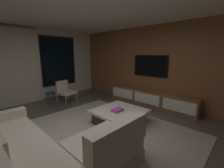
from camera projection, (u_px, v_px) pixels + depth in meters
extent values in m
plane|color=#564C44|center=(86.00, 139.00, 3.12)|extent=(9.20, 9.20, 0.00)
cube|color=silver|center=(24.00, 65.00, 5.34)|extent=(6.60, 0.12, 2.70)
cube|color=black|center=(58.00, 61.00, 6.19)|extent=(1.52, 0.02, 2.02)
cube|color=black|center=(59.00, 61.00, 6.18)|extent=(1.40, 0.03, 1.90)
cube|color=beige|center=(7.00, 68.00, 4.83)|extent=(2.10, 0.12, 2.60)
cube|color=brown|center=(158.00, 66.00, 5.02)|extent=(0.12, 7.80, 2.70)
cube|color=#ADA391|center=(102.00, 134.00, 3.30)|extent=(3.20, 3.80, 0.01)
cube|color=#B1A997|center=(20.00, 164.00, 2.27)|extent=(0.90, 2.50, 0.18)
cube|color=beige|center=(18.00, 152.00, 2.22)|extent=(0.86, 2.42, 0.24)
cube|color=beige|center=(0.00, 117.00, 2.96)|extent=(0.90, 0.20, 0.18)
cube|color=#B1A997|center=(103.00, 157.00, 2.42)|extent=(1.10, 0.90, 0.18)
cube|color=beige|center=(103.00, 146.00, 2.38)|extent=(1.07, 0.86, 0.24)
cube|color=beige|center=(119.00, 136.00, 2.07)|extent=(1.10, 0.20, 0.40)
cube|color=#B2A893|center=(1.00, 152.00, 1.80)|extent=(0.10, 0.36, 0.36)
cube|color=#422E1A|center=(119.00, 118.00, 3.78)|extent=(1.00, 1.00, 0.30)
cube|color=white|center=(119.00, 111.00, 3.74)|extent=(1.16, 1.16, 0.06)
cube|color=#B77168|center=(117.00, 111.00, 3.66)|extent=(0.24, 0.21, 0.03)
cube|color=#CC43C2|center=(118.00, 109.00, 3.65)|extent=(0.29, 0.19, 0.03)
cylinder|color=#B2ADA0|center=(77.00, 97.00, 5.52)|extent=(0.04, 0.04, 0.36)
cylinder|color=#B2ADA0|center=(66.00, 100.00, 5.14)|extent=(0.04, 0.04, 0.36)
cylinder|color=#B2ADA0|center=(68.00, 95.00, 5.80)|extent=(0.04, 0.04, 0.36)
cylinder|color=#B2ADA0|center=(57.00, 98.00, 5.42)|extent=(0.04, 0.04, 0.36)
cube|color=beige|center=(67.00, 93.00, 5.44)|extent=(0.62, 0.64, 0.08)
cube|color=beige|center=(62.00, 86.00, 5.52)|extent=(0.49, 0.15, 0.38)
cylinder|color=#333338|center=(48.00, 100.00, 5.02)|extent=(0.03, 0.03, 0.46)
cylinder|color=#333338|center=(54.00, 98.00, 5.16)|extent=(0.03, 0.03, 0.46)
cylinder|color=#333338|center=(49.00, 98.00, 5.16)|extent=(0.03, 0.03, 0.46)
cylinder|color=#333338|center=(50.00, 93.00, 5.04)|extent=(0.32, 0.32, 0.02)
cube|color=brown|center=(150.00, 98.00, 5.11)|extent=(0.44, 3.10, 0.52)
cube|color=white|center=(178.00, 106.00, 4.23)|extent=(0.02, 0.93, 0.33)
cube|color=white|center=(146.00, 99.00, 4.94)|extent=(0.02, 0.93, 0.33)
cube|color=white|center=(122.00, 93.00, 5.65)|extent=(0.02, 0.93, 0.33)
cube|color=#352214|center=(174.00, 108.00, 4.52)|extent=(0.33, 0.68, 0.19)
cube|color=purple|center=(183.00, 111.00, 4.35)|extent=(0.03, 0.04, 0.18)
cube|color=#ACBF45|center=(180.00, 110.00, 4.41)|extent=(0.03, 0.04, 0.17)
cube|color=gray|center=(177.00, 109.00, 4.47)|extent=(0.03, 0.04, 0.18)
cube|color=#94D89C|center=(174.00, 109.00, 4.53)|extent=(0.03, 0.04, 0.16)
cube|color=#987567|center=(171.00, 108.00, 4.58)|extent=(0.03, 0.04, 0.18)
cube|color=#C69C9A|center=(168.00, 107.00, 4.65)|extent=(0.03, 0.04, 0.16)
cube|color=gray|center=(166.00, 107.00, 4.70)|extent=(0.03, 0.04, 0.16)
cube|color=black|center=(150.00, 66.00, 5.12)|extent=(0.04, 1.26, 0.73)
cube|color=black|center=(150.00, 66.00, 5.11)|extent=(0.05, 1.22, 0.69)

